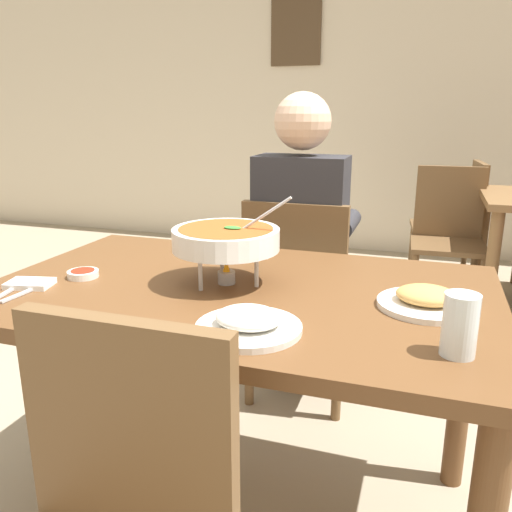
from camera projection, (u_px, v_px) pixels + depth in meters
The scene contains 15 objects.
cafe_rear_partition at pixel (380, 78), 4.45m from camera, with size 10.00×0.10×3.00m, color beige.
picture_frame_hung at pixel (296, 31), 4.51m from camera, with size 0.44×0.03×0.56m, color #4C3823.
dining_table_main at pixel (239, 322), 1.49m from camera, with size 1.39×0.87×0.77m.
chair_diner_main at pixel (299, 291), 2.19m from camera, with size 0.44×0.44×0.90m.
diner_main at pixel (302, 235), 2.15m from camera, with size 0.40×0.45×1.31m.
curry_bowl at pixel (226, 239), 1.45m from camera, with size 0.33×0.30×0.26m.
rice_plate at pixel (249, 323), 1.16m from camera, with size 0.24×0.24×0.06m.
appetizer_plate at pixel (426, 300), 1.30m from camera, with size 0.24×0.24×0.06m.
sauce_dish at pixel (83, 274), 1.54m from camera, with size 0.09×0.09×0.02m.
napkin_folded at pixel (30, 284), 1.46m from camera, with size 0.12×0.08×0.02m, color white.
fork_utensil at pixel (11, 290), 1.42m from camera, with size 0.01×0.17×0.01m, color silver.
spoon_utensil at pixel (26, 292), 1.41m from camera, with size 0.01×0.17×0.01m, color silver.
drink_glass at pixel (460, 328), 1.04m from camera, with size 0.07×0.07×0.13m.
chair_bg_corner at pixel (448, 230), 3.29m from camera, with size 0.46×0.46×0.90m.
chair_bg_window at pixel (459, 218), 3.65m from camera, with size 0.48×0.48×0.90m.
Camera 1 is at (0.48, -1.30, 1.24)m, focal length 36.70 mm.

